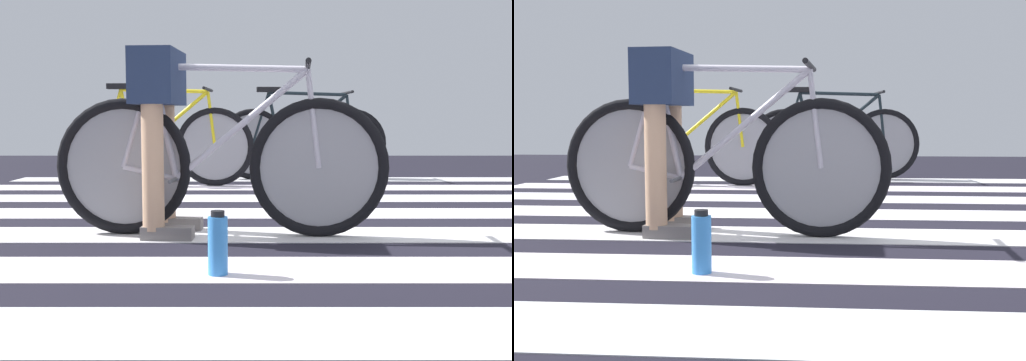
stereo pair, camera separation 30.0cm
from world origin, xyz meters
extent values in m
cube|color=black|center=(0.00, 0.00, 0.01)|extent=(18.00, 14.00, 0.02)
cube|color=silver|center=(-0.10, -1.77, 0.02)|extent=(5.20, 0.44, 0.00)
cube|color=silver|center=(-0.03, -1.03, 0.02)|extent=(5.20, 0.44, 0.00)
cube|color=silver|center=(-0.05, -0.28, 0.02)|extent=(5.20, 0.44, 0.00)
cube|color=silver|center=(0.15, 0.47, 0.02)|extent=(5.20, 0.44, 0.00)
cube|color=silver|center=(-0.01, 1.25, 0.02)|extent=(5.20, 0.44, 0.00)
cube|color=silver|center=(-0.12, 2.00, 0.02)|extent=(5.20, 0.44, 0.00)
cube|color=silver|center=(-0.06, 2.75, 0.02)|extent=(5.20, 0.44, 0.00)
torus|color=black|center=(-0.94, -0.25, 0.38)|extent=(0.72, 0.11, 0.72)
torus|color=black|center=(0.08, -0.32, 0.38)|extent=(0.72, 0.11, 0.72)
cylinder|color=gray|center=(-0.94, -0.25, 0.38)|extent=(0.61, 0.05, 0.61)
cylinder|color=gray|center=(0.08, -0.32, 0.38)|extent=(0.61, 0.05, 0.61)
cylinder|color=#B8B3C3|center=(-0.38, -0.29, 0.89)|extent=(0.80, 0.09, 0.05)
cylinder|color=#B8B3C3|center=(-0.32, -0.30, 0.60)|extent=(0.70, 0.08, 0.59)
cylinder|color=#B8B3C3|center=(-0.72, -0.27, 0.61)|extent=(0.16, 0.04, 0.59)
cylinder|color=#B8B3C3|center=(-0.80, -0.26, 0.35)|extent=(0.29, 0.05, 0.09)
cylinder|color=#B8B3C3|center=(-0.86, -0.26, 0.64)|extent=(0.19, 0.04, 0.53)
cylinder|color=#B8B3C3|center=(0.05, -0.32, 0.63)|extent=(0.09, 0.04, 0.50)
cube|color=black|center=(-0.78, -0.26, 0.93)|extent=(0.25, 0.11, 0.05)
cylinder|color=black|center=(0.02, -0.32, 0.90)|extent=(0.07, 0.52, 0.03)
cylinder|color=#4C4C51|center=(-0.66, -0.27, 0.32)|extent=(0.04, 0.34, 0.02)
cylinder|color=tan|center=(-0.74, -0.13, 0.51)|extent=(0.11, 0.11, 0.87)
cylinder|color=tan|center=(-0.76, -0.40, 0.51)|extent=(0.11, 0.11, 0.87)
cube|color=#212E4D|center=(-0.75, -0.26, 0.84)|extent=(0.25, 0.42, 0.28)
cube|color=slate|center=(-0.67, -0.13, 0.06)|extent=(0.27, 0.12, 0.07)
cube|color=slate|center=(-0.69, -0.41, 0.06)|extent=(0.27, 0.12, 0.07)
torus|color=black|center=(-1.64, 2.21, 0.38)|extent=(0.72, 0.10, 0.72)
torus|color=black|center=(-0.62, 2.15, 0.38)|extent=(0.72, 0.10, 0.72)
cylinder|color=gray|center=(-1.64, 2.21, 0.38)|extent=(0.61, 0.04, 0.61)
cylinder|color=gray|center=(-0.62, 2.15, 0.38)|extent=(0.61, 0.04, 0.61)
cylinder|color=yellow|center=(-1.08, 2.18, 0.89)|extent=(0.80, 0.08, 0.05)
cylinder|color=yellow|center=(-1.02, 2.18, 0.60)|extent=(0.70, 0.07, 0.59)
cylinder|color=yellow|center=(-1.42, 2.20, 0.61)|extent=(0.15, 0.04, 0.59)
cylinder|color=yellow|center=(-1.50, 2.20, 0.35)|extent=(0.29, 0.04, 0.09)
cylinder|color=yellow|center=(-1.56, 2.21, 0.64)|extent=(0.19, 0.04, 0.53)
cylinder|color=yellow|center=(-0.65, 2.16, 0.63)|extent=(0.09, 0.03, 0.50)
cube|color=black|center=(-1.48, 2.20, 0.93)|extent=(0.24, 0.10, 0.05)
cylinder|color=black|center=(-0.68, 2.16, 0.90)|extent=(0.06, 0.52, 0.03)
cylinder|color=#4C4C51|center=(-1.36, 2.20, 0.32)|extent=(0.04, 0.34, 0.02)
torus|color=black|center=(-0.27, 2.80, 0.38)|extent=(0.72, 0.11, 0.72)
torus|color=black|center=(0.74, 2.87, 0.38)|extent=(0.72, 0.11, 0.72)
cylinder|color=gray|center=(-0.27, 2.80, 0.38)|extent=(0.61, 0.05, 0.61)
cylinder|color=gray|center=(0.74, 2.87, 0.38)|extent=(0.61, 0.05, 0.61)
cylinder|color=black|center=(0.28, 2.84, 0.89)|extent=(0.80, 0.09, 0.05)
cylinder|color=black|center=(0.34, 2.84, 0.60)|extent=(0.70, 0.09, 0.59)
cylinder|color=black|center=(-0.05, 2.81, 0.61)|extent=(0.16, 0.05, 0.59)
cylinder|color=black|center=(-0.13, 2.81, 0.35)|extent=(0.29, 0.05, 0.09)
cylinder|color=black|center=(-0.19, 2.80, 0.64)|extent=(0.19, 0.04, 0.53)
cylinder|color=black|center=(0.71, 2.87, 0.63)|extent=(0.09, 0.04, 0.50)
cube|color=black|center=(-0.11, 2.81, 0.93)|extent=(0.25, 0.11, 0.05)
cylinder|color=black|center=(0.68, 2.87, 0.90)|extent=(0.07, 0.52, 0.03)
cylinder|color=#4C4C51|center=(0.01, 2.82, 0.32)|extent=(0.05, 0.34, 0.02)
cylinder|color=#3686DD|center=(-0.39, -1.12, 0.14)|extent=(0.08, 0.08, 0.23)
cylinder|color=black|center=(-0.39, -1.12, 0.26)|extent=(0.05, 0.05, 0.02)
camera|label=1|loc=(-0.24, -3.49, 0.62)|focal=43.53mm
camera|label=2|loc=(0.06, -3.49, 0.62)|focal=43.53mm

